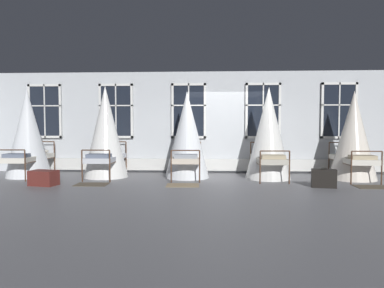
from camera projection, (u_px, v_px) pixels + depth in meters
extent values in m
plane|color=slate|center=(227.00, 177.00, 10.00)|extent=(28.78, 28.78, 0.00)
cube|color=silver|center=(225.00, 122.00, 10.99)|extent=(15.39, 0.10, 3.13)
cube|color=black|center=(45.00, 111.00, 11.16)|extent=(1.07, 0.02, 1.69)
cube|color=silver|center=(45.00, 137.00, 11.21)|extent=(1.07, 0.06, 0.07)
cube|color=silver|center=(44.00, 85.00, 11.12)|extent=(1.07, 0.06, 0.07)
cube|color=silver|center=(29.00, 111.00, 11.19)|extent=(0.07, 0.06, 1.69)
cube|color=silver|center=(60.00, 111.00, 11.14)|extent=(0.07, 0.06, 1.69)
cube|color=silver|center=(45.00, 111.00, 11.16)|extent=(0.04, 0.06, 1.69)
cube|color=silver|center=(45.00, 106.00, 11.15)|extent=(1.07, 0.06, 0.04)
cube|color=black|center=(116.00, 111.00, 11.04)|extent=(1.07, 0.02, 1.69)
cube|color=silver|center=(116.00, 137.00, 11.09)|extent=(1.07, 0.06, 0.07)
cube|color=silver|center=(116.00, 85.00, 11.00)|extent=(1.07, 0.06, 0.07)
cube|color=silver|center=(100.00, 111.00, 11.07)|extent=(0.07, 0.06, 1.69)
cube|color=silver|center=(132.00, 111.00, 11.02)|extent=(0.07, 0.06, 1.69)
cube|color=silver|center=(116.00, 111.00, 11.04)|extent=(0.04, 0.06, 1.69)
cube|color=silver|center=(116.00, 106.00, 11.03)|extent=(1.07, 0.06, 0.04)
cube|color=black|center=(189.00, 111.00, 10.92)|extent=(1.07, 0.02, 1.69)
cube|color=silver|center=(189.00, 137.00, 10.97)|extent=(1.07, 0.06, 0.07)
cube|color=silver|center=(189.00, 84.00, 10.88)|extent=(1.07, 0.06, 0.07)
cube|color=silver|center=(173.00, 111.00, 10.95)|extent=(0.07, 0.06, 1.69)
cube|color=silver|center=(205.00, 111.00, 10.90)|extent=(0.07, 0.06, 1.69)
cube|color=silver|center=(189.00, 111.00, 10.92)|extent=(0.04, 0.06, 1.69)
cube|color=silver|center=(189.00, 105.00, 10.91)|extent=(1.07, 0.06, 0.04)
cube|color=black|center=(263.00, 111.00, 10.80)|extent=(1.07, 0.02, 1.69)
cube|color=silver|center=(263.00, 137.00, 10.84)|extent=(1.07, 0.06, 0.07)
cube|color=silver|center=(263.00, 84.00, 10.76)|extent=(1.07, 0.06, 0.07)
cube|color=silver|center=(247.00, 111.00, 10.83)|extent=(0.07, 0.06, 1.69)
cube|color=silver|center=(280.00, 111.00, 10.77)|extent=(0.07, 0.06, 1.69)
cube|color=silver|center=(263.00, 111.00, 10.80)|extent=(0.04, 0.06, 1.69)
cube|color=silver|center=(263.00, 105.00, 10.79)|extent=(1.07, 0.06, 0.04)
cube|color=black|center=(339.00, 111.00, 10.68)|extent=(1.07, 0.02, 1.69)
cube|color=silver|center=(338.00, 137.00, 10.72)|extent=(1.07, 0.06, 0.07)
cube|color=silver|center=(340.00, 84.00, 10.64)|extent=(1.07, 0.06, 0.07)
cube|color=silver|center=(322.00, 111.00, 10.71)|extent=(0.07, 0.06, 1.69)
cube|color=silver|center=(356.00, 111.00, 10.65)|extent=(0.07, 0.06, 1.69)
cube|color=silver|center=(339.00, 111.00, 10.68)|extent=(0.04, 0.06, 1.69)
cube|color=silver|center=(339.00, 105.00, 10.67)|extent=(1.07, 0.06, 0.04)
cube|color=silver|center=(225.00, 165.00, 10.93)|extent=(11.98, 0.10, 0.36)
cylinder|color=#4C3323|center=(31.00, 157.00, 11.11)|extent=(0.04, 0.04, 0.96)
cylinder|color=#4C3323|center=(54.00, 157.00, 11.08)|extent=(0.04, 0.04, 0.96)
cylinder|color=#4C3323|center=(25.00, 166.00, 9.26)|extent=(0.04, 0.04, 0.83)
cylinder|color=#4C3323|center=(16.00, 160.00, 10.19)|extent=(0.07, 1.83, 0.03)
cylinder|color=#4C3323|center=(41.00, 160.00, 10.17)|extent=(0.07, 1.83, 0.03)
cylinder|color=#4C3323|center=(43.00, 142.00, 11.07)|extent=(0.73, 0.05, 0.03)
cylinder|color=#4C3323|center=(11.00, 150.00, 9.25)|extent=(0.73, 0.05, 0.03)
cube|color=silver|center=(28.00, 158.00, 10.18)|extent=(0.79, 1.87, 0.14)
ellipsoid|color=#B7B2A3|center=(39.00, 151.00, 10.85)|extent=(0.58, 0.41, 0.14)
cube|color=slate|center=(16.00, 156.00, 9.52)|extent=(0.62, 0.37, 0.10)
cone|color=white|center=(28.00, 133.00, 10.14)|extent=(1.25, 1.25, 2.51)
cylinder|color=#4C3323|center=(103.00, 157.00, 11.03)|extent=(0.04, 0.04, 0.96)
cylinder|color=#4C3323|center=(126.00, 157.00, 11.00)|extent=(0.04, 0.04, 0.96)
cylinder|color=#4C3323|center=(82.00, 166.00, 9.21)|extent=(0.04, 0.04, 0.83)
cylinder|color=#4C3323|center=(110.00, 166.00, 9.17)|extent=(0.04, 0.04, 0.83)
cylinder|color=#4C3323|center=(93.00, 160.00, 10.12)|extent=(0.04, 1.83, 0.03)
cylinder|color=#4C3323|center=(119.00, 160.00, 10.08)|extent=(0.04, 1.83, 0.03)
cylinder|color=#4C3323|center=(114.00, 142.00, 10.99)|extent=(0.73, 0.04, 0.03)
cylinder|color=#4C3323|center=(96.00, 150.00, 9.17)|extent=(0.73, 0.04, 0.03)
cube|color=silver|center=(106.00, 158.00, 10.10)|extent=(0.76, 1.86, 0.14)
ellipsoid|color=#B7B2A3|center=(112.00, 151.00, 10.76)|extent=(0.57, 0.40, 0.14)
cube|color=slate|center=(99.00, 156.00, 9.44)|extent=(0.61, 0.36, 0.10)
cone|color=white|center=(106.00, 131.00, 10.05)|extent=(1.25, 1.25, 2.60)
cylinder|color=#4C3323|center=(177.00, 157.00, 10.92)|extent=(0.04, 0.04, 0.96)
cylinder|color=#4C3323|center=(200.00, 158.00, 10.89)|extent=(0.04, 0.04, 0.96)
cylinder|color=#4C3323|center=(171.00, 167.00, 9.10)|extent=(0.04, 0.04, 0.83)
cylinder|color=#4C3323|center=(200.00, 167.00, 9.07)|extent=(0.04, 0.04, 0.83)
cylinder|color=#4C3323|center=(174.00, 161.00, 10.01)|extent=(0.07, 1.83, 0.03)
cylinder|color=#4C3323|center=(200.00, 161.00, 9.98)|extent=(0.07, 1.83, 0.03)
cylinder|color=#4C3323|center=(189.00, 142.00, 10.88)|extent=(0.73, 0.05, 0.03)
cylinder|color=#4C3323|center=(185.00, 150.00, 9.06)|extent=(0.73, 0.05, 0.03)
cube|color=beige|center=(187.00, 158.00, 9.99)|extent=(0.78, 1.86, 0.14)
ellipsoid|color=beige|center=(188.00, 152.00, 10.66)|extent=(0.57, 0.41, 0.14)
cube|color=#8C939E|center=(186.00, 156.00, 9.33)|extent=(0.61, 0.37, 0.10)
cone|color=white|center=(187.00, 135.00, 9.95)|extent=(1.25, 1.25, 2.43)
cylinder|color=#4C3323|center=(251.00, 158.00, 10.72)|extent=(0.04, 0.04, 0.96)
cylinder|color=#4C3323|center=(275.00, 158.00, 10.70)|extent=(0.04, 0.04, 0.96)
cylinder|color=#4C3323|center=(260.00, 167.00, 8.90)|extent=(0.04, 0.04, 0.83)
cylinder|color=#4C3323|center=(289.00, 168.00, 8.87)|extent=(0.04, 0.04, 0.83)
cylinder|color=#4C3323|center=(255.00, 161.00, 9.81)|extent=(0.07, 1.83, 0.03)
cylinder|color=#4C3323|center=(281.00, 162.00, 9.78)|extent=(0.07, 1.83, 0.03)
cylinder|color=#4C3323|center=(263.00, 142.00, 10.68)|extent=(0.73, 0.05, 0.03)
cylinder|color=#4C3323|center=(275.00, 151.00, 8.86)|extent=(0.73, 0.05, 0.03)
cube|color=#B7B2A3|center=(268.00, 159.00, 9.79)|extent=(0.79, 1.87, 0.14)
ellipsoid|color=#B7B2A3|center=(264.00, 152.00, 10.46)|extent=(0.58, 0.41, 0.14)
cube|color=tan|center=(273.00, 157.00, 9.13)|extent=(0.62, 0.37, 0.10)
cone|color=white|center=(268.00, 133.00, 9.75)|extent=(1.25, 1.25, 2.53)
cylinder|color=#4C3323|center=(329.00, 158.00, 10.63)|extent=(0.04, 0.04, 0.96)
cylinder|color=#4C3323|center=(354.00, 159.00, 10.57)|extent=(0.04, 0.04, 0.96)
cylinder|color=#4C3323|center=(351.00, 168.00, 8.81)|extent=(0.04, 0.04, 0.83)
cylinder|color=#4C3323|center=(382.00, 168.00, 8.75)|extent=(0.04, 0.04, 0.83)
cylinder|color=#4C3323|center=(339.00, 162.00, 9.72)|extent=(0.08, 1.83, 0.03)
cylinder|color=#4C3323|center=(367.00, 162.00, 9.66)|extent=(0.08, 1.83, 0.03)
cylinder|color=#4C3323|center=(342.00, 142.00, 10.57)|extent=(0.73, 0.05, 0.03)
cylinder|color=#4C3323|center=(367.00, 151.00, 8.76)|extent=(0.73, 0.05, 0.03)
cube|color=silver|center=(353.00, 159.00, 9.68)|extent=(0.80, 1.87, 0.14)
ellipsoid|color=silver|center=(344.00, 152.00, 10.35)|extent=(0.58, 0.42, 0.14)
cube|color=tan|center=(363.00, 157.00, 9.03)|extent=(0.62, 0.38, 0.10)
cone|color=silver|center=(353.00, 135.00, 9.65)|extent=(1.25, 1.25, 2.41)
cube|color=brown|center=(92.00, 184.00, 8.80)|extent=(0.81, 0.57, 0.01)
cube|color=#8E7A5B|center=(183.00, 185.00, 8.68)|extent=(0.82, 0.59, 0.01)
cube|color=brown|center=(373.00, 187.00, 8.44)|extent=(0.80, 0.56, 0.01)
cube|color=black|center=(324.00, 178.00, 8.37)|extent=(0.58, 0.29, 0.44)
cube|color=tan|center=(323.00, 178.00, 8.47)|extent=(0.50, 0.09, 0.03)
torus|color=black|center=(324.00, 169.00, 8.35)|extent=(0.17, 0.17, 0.02)
cube|color=#5B231E|center=(44.00, 178.00, 8.68)|extent=(0.71, 0.53, 0.37)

